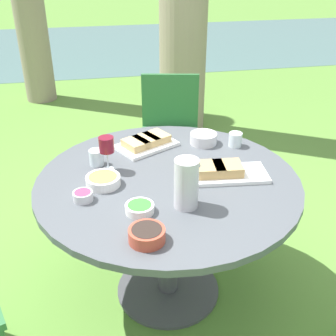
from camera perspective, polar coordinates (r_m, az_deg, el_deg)
name	(u,v)px	position (r m, az deg, el deg)	size (l,w,h in m)	color
ground_plane	(168,289)	(2.55, 0.00, -16.10)	(40.00, 40.00, 0.00)	#5B8C38
river_strip	(105,46)	(8.19, -8.50, 16.02)	(40.00, 3.98, 0.01)	#4C706B
dining_table	(168,199)	(2.15, 0.00, -4.15)	(1.31, 1.31, 0.75)	#4C4C51
chair_near_left	(170,125)	(3.27, 0.26, 5.90)	(0.51, 0.50, 0.89)	#2D6B38
water_pitcher	(186,184)	(1.82, 2.51, -2.11)	(0.12, 0.11, 0.23)	silver
wine_glass	(106,146)	(2.12, -8.33, 2.98)	(0.08, 0.08, 0.18)	silver
platter_bread_main	(146,143)	(2.39, -2.94, 3.47)	(0.38, 0.33, 0.06)	white
platter_charcuterie	(223,171)	(2.11, 7.44, -0.46)	(0.41, 0.23, 0.07)	white
bowl_fries	(103,180)	(2.04, -8.78, -1.66)	(0.17, 0.17, 0.05)	white
bowl_salad	(140,208)	(1.84, -3.86, -5.41)	(0.13, 0.13, 0.04)	white
bowl_olives	(147,234)	(1.67, -2.89, -8.96)	(0.15, 0.15, 0.06)	#B74733
bowl_dip_red	(83,196)	(1.95, -11.45, -3.69)	(0.09, 0.09, 0.04)	silver
bowl_dip_cream	(203,138)	(2.44, 4.83, 4.10)	(0.15, 0.15, 0.06)	silver
cup_water_near	(235,140)	(2.43, 9.10, 3.83)	(0.08, 0.08, 0.08)	silver
cup_water_far	(96,157)	(2.23, -9.67, 1.42)	(0.08, 0.08, 0.08)	silver
handbag	(76,185)	(3.31, -12.31, -2.21)	(0.30, 0.14, 0.37)	maroon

